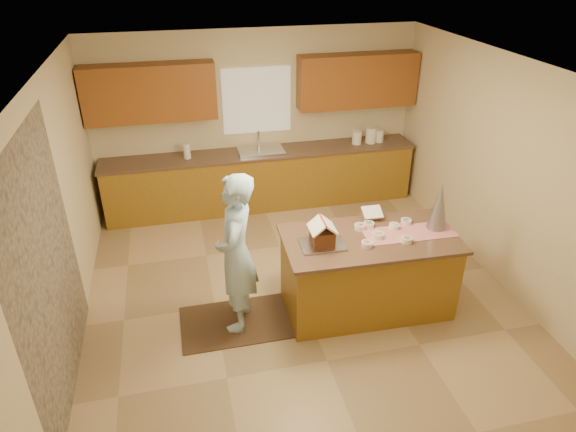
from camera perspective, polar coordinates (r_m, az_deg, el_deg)
The scene contains 28 objects.
floor at distance 6.30m, azimuth 1.31°, elevation -8.76°, with size 5.50×5.50×0.00m, color tan.
ceiling at distance 5.13m, azimuth 1.66°, elevation 15.93°, with size 5.50×5.50×0.00m, color silver.
wall_back at distance 8.09m, azimuth -3.49°, elevation 10.76°, with size 5.50×5.50×0.00m, color beige.
wall_front at distance 3.49m, azimuth 13.39°, elevation -17.70°, with size 5.50×5.50×0.00m, color beige.
wall_left at distance 5.57m, azimuth -24.27°, elevation -0.50°, with size 5.50×5.50×0.00m, color beige.
wall_right at distance 6.62m, azimuth 22.97°, elevation 4.31°, with size 5.50×5.50×0.00m, color beige.
stone_accent at distance 4.94m, azimuth -25.16°, elevation -5.90°, with size 2.50×2.50×0.00m, color gray.
window_curtain at distance 7.97m, azimuth -3.52°, elevation 12.74°, with size 1.05×0.03×1.00m, color white.
back_counter_base at distance 8.14m, azimuth -2.93°, elevation 4.02°, with size 4.80×0.60×0.88m, color olive.
back_counter_top at distance 7.96m, azimuth -3.01°, elevation 7.03°, with size 4.85×0.63×0.04m, color brown.
upper_cabinet_left at distance 7.66m, azimuth -15.16°, elevation 13.11°, with size 1.85×0.35×0.80m, color brown.
upper_cabinet_right at distance 8.16m, azimuth 7.77°, elevation 14.74°, with size 1.85×0.35×0.80m, color brown.
sink at distance 7.96m, azimuth -3.01°, elevation 6.96°, with size 0.70×0.45×0.12m, color silver.
faucet at distance 8.07m, azimuth -3.28°, elevation 8.54°, with size 0.03×0.03×0.28m, color silver.
island_base at distance 5.94m, azimuth 8.81°, elevation -6.41°, with size 1.84×0.92×0.90m, color olive.
island_top at distance 5.69m, azimuth 9.16°, elevation -2.53°, with size 1.92×1.00×0.04m, color brown.
table_runner at distance 5.84m, azimuth 13.42°, elevation -1.84°, with size 1.02×0.37×0.01m, color #B30C21.
baking_tray at distance 5.47m, azimuth 3.81°, elevation -3.14°, with size 0.47×0.35×0.03m, color silver.
cookbook at distance 6.00m, azimuth 9.38°, elevation 0.42°, with size 0.22×0.02×0.18m, color white.
tinsel_tree at distance 5.89m, azimuth 16.52°, elevation 1.09°, with size 0.22×0.22×0.56m, color silver.
rug at distance 5.93m, azimuth -5.84°, elevation -11.70°, with size 1.23×0.80×0.01m, color black.
boy at distance 5.39m, azimuth -5.78°, elevation -4.23°, with size 0.66×0.43×1.81m, color #ACD4F4.
canister_a at distance 8.31m, azimuth 7.68°, elevation 8.68°, with size 0.15×0.15×0.21m, color white.
canister_b at distance 8.39m, azimuth 9.24°, elevation 8.89°, with size 0.17×0.17×0.25m, color white.
canister_c at distance 8.45m, azimuth 10.15°, elevation 8.76°, with size 0.13×0.13×0.19m, color white.
paper_towel at distance 7.81m, azimuth -11.21°, elevation 7.13°, with size 0.10×0.10×0.23m, color white.
gingerbread_house at distance 5.41m, azimuth 3.85°, elevation -2.06°, with size 0.29×0.29×0.29m.
candy_bowls at distance 5.76m, azimuth 10.55°, elevation -1.67°, with size 0.73×0.52×0.06m.
Camera 1 is at (-1.28, -4.84, 3.83)m, focal length 31.89 mm.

